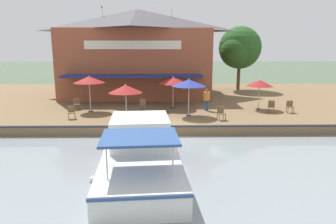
{
  "coord_description": "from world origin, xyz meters",
  "views": [
    {
      "loc": [
        16.72,
        -0.21,
        5.03
      ],
      "look_at": [
        -1.0,
        0.07,
        1.3
      ],
      "focal_mm": 32.0,
      "sensor_mm": 36.0,
      "label": 1
    }
  ],
  "objects": [
    {
      "name": "patio_umbrella_near_quay_edge",
      "position": [
        -1.81,
        -2.55,
        2.61
      ],
      "size": [
        2.11,
        2.11,
        2.3
      ],
      "color": "#B7B7B7",
      "rests_on": "quay_deck"
    },
    {
      "name": "cafe_chair_facing_river",
      "position": [
        -4.04,
        7.47,
        1.08
      ],
      "size": [
        0.57,
        0.57,
        0.85
      ],
      "color": "brown",
      "rests_on": "quay_deck"
    },
    {
      "name": "swan",
      "position": [
        6.08,
        -2.76,
        0.23
      ],
      "size": [
        0.32,
        0.62,
        0.69
      ],
      "color": "white",
      "rests_on": "river_water"
    },
    {
      "name": "ground_plane",
      "position": [
        0.0,
        0.0,
        0.0
      ],
      "size": [
        220.0,
        220.0,
        0.0
      ],
      "primitive_type": "plane",
      "color": "#4C5B47"
    },
    {
      "name": "cafe_chair_far_corner_seat",
      "position": [
        -4.97,
        -1.73,
        1.08
      ],
      "size": [
        0.44,
        0.44,
        0.85
      ],
      "color": "brown",
      "rests_on": "quay_deck"
    },
    {
      "name": "person_at_quay_edge",
      "position": [
        -4.81,
        2.96,
        1.59
      ],
      "size": [
        0.45,
        0.45,
        1.6
      ],
      "color": "#2D5193",
      "rests_on": "quay_deck"
    },
    {
      "name": "waterfront_restaurant",
      "position": [
        -13.28,
        -2.7,
        4.77
      ],
      "size": [
        11.64,
        13.94,
        8.47
      ],
      "color": "brown",
      "rests_on": "quay_deck"
    },
    {
      "name": "tree_upstream_bank",
      "position": [
        -15.53,
        -0.94,
        5.65
      ],
      "size": [
        3.44,
        3.28,
        6.83
      ],
      "color": "brown",
      "rests_on": "quay_deck"
    },
    {
      "name": "cafe_chair_back_row_seat",
      "position": [
        -2.3,
        -6.16,
        1.08
      ],
      "size": [
        0.56,
        0.56,
        0.85
      ],
      "color": "brown",
      "rests_on": "quay_deck"
    },
    {
      "name": "cafe_chair_under_first_umbrella",
      "position": [
        -5.31,
        -6.66,
        1.08
      ],
      "size": [
        0.57,
        0.57,
        0.85
      ],
      "color": "brown",
      "rests_on": "quay_deck"
    },
    {
      "name": "cafe_chair_mid_patio",
      "position": [
        -3.97,
        8.78,
        1.08
      ],
      "size": [
        0.48,
        0.48,
        0.85
      ],
      "color": "brown",
      "rests_on": "quay_deck"
    },
    {
      "name": "patio_umbrella_far_corner",
      "position": [
        -5.26,
        6.94,
        2.56
      ],
      "size": [
        1.98,
        1.98,
        2.24
      ],
      "color": "#B7B7B7",
      "rests_on": "quay_deck"
    },
    {
      "name": "tree_downstream_bank",
      "position": [
        -15.94,
        7.91,
        5.06
      ],
      "size": [
        4.77,
        4.54,
        6.86
      ],
      "color": "brown",
      "rests_on": "quay_deck"
    },
    {
      "name": "quay_edge_fender",
      "position": [
        -0.1,
        0.0,
        0.65
      ],
      "size": [
        0.2,
        50.4,
        0.1
      ],
      "primitive_type": "cube",
      "color": "#2D2D33",
      "rests_on": "quay_deck"
    },
    {
      "name": "patio_umbrella_back_row",
      "position": [
        -4.61,
        -5.48,
        2.91
      ],
      "size": [
        2.19,
        2.19,
        2.58
      ],
      "color": "#B7B7B7",
      "rests_on": "quay_deck"
    },
    {
      "name": "patio_umbrella_mid_patio_right",
      "position": [
        -3.11,
        1.5,
        2.83
      ],
      "size": [
        2.29,
        2.29,
        2.5
      ],
      "color": "#B7B7B7",
      "rests_on": "quay_deck"
    },
    {
      "name": "motorboat_second_along",
      "position": [
        4.76,
        -1.18,
        0.82
      ],
      "size": [
        8.17,
        3.53,
        2.16
      ],
      "color": "white",
      "rests_on": "river_water"
    },
    {
      "name": "quay_deck",
      "position": [
        -11.0,
        0.0,
        0.3
      ],
      "size": [
        22.0,
        56.0,
        0.6
      ],
      "primitive_type": "cube",
      "color": "brown",
      "rests_on": "ground"
    },
    {
      "name": "cafe_chair_beside_entrance",
      "position": [
        -1.8,
        3.46,
        1.08
      ],
      "size": [
        0.51,
        0.51,
        0.85
      ],
      "color": "brown",
      "rests_on": "quay_deck"
    },
    {
      "name": "patio_umbrella_mid_patio_left",
      "position": [
        -5.69,
        0.53,
        2.73
      ],
      "size": [
        2.22,
        2.22,
        2.43
      ],
      "color": "#B7B7B7",
      "rests_on": "quay_deck"
    }
  ]
}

